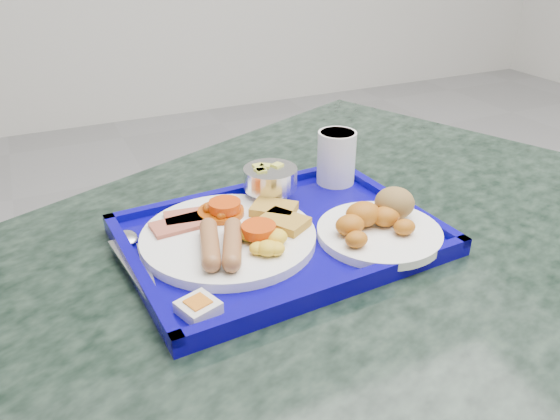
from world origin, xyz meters
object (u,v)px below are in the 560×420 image
table (313,347)px  main_plate (233,234)px  tray (280,237)px  bread_plate (380,223)px  juice_cup (336,156)px  fruit_bowl (270,179)px

table → main_plate: size_ratio=5.87×
tray → table: bearing=-30.7°
table → main_plate: bearing=162.9°
main_plate → bread_plate: bread_plate is taller
main_plate → juice_cup: bearing=25.8°
table → bread_plate: 0.26m
bread_plate → main_plate: bearing=160.4°
tray → juice_cup: size_ratio=4.99×
tray → juice_cup: bearing=36.6°
fruit_bowl → juice_cup: 0.14m
tray → main_plate: main_plate is taller
main_plate → fruit_bowl: (0.10, 0.10, 0.03)m
main_plate → fruit_bowl: size_ratio=2.88×
tray → bread_plate: size_ratio=2.55×
fruit_bowl → bread_plate: bearing=-59.1°
juice_cup → tray: bearing=-143.4°
table → main_plate: 0.26m
fruit_bowl → table: bearing=-83.0°
table → fruit_bowl: (-0.02, 0.13, 0.26)m
table → bread_plate: bread_plate is taller
table → fruit_bowl: bearing=97.0°
table → tray: tray is taller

